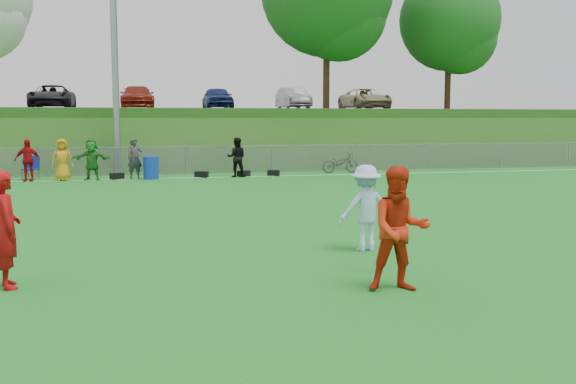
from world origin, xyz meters
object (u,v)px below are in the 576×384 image
object	(u,v)px
player_blue	(366,208)
bicycle	(340,163)
frisbee	(389,200)
player_red_center	(400,229)
player_red_left	(6,229)
recycling_bin	(151,168)

from	to	relation	value
player_blue	bicycle	xyz separation A→B (m)	(5.06, 17.01, -0.36)
frisbee	player_red_center	bearing A→B (deg)	-103.75
player_red_left	bicycle	distance (m)	21.46
player_red_center	frisbee	world-z (taller)	player_red_center
player_red_center	player_blue	xyz separation A→B (m)	(0.53, 2.82, -0.09)
player_red_left	bicycle	size ratio (longest dim) A/B	1.01
player_blue	bicycle	world-z (taller)	player_blue
player_red_left	recycling_bin	distance (m)	17.37
bicycle	player_red_left	bearing A→B (deg)	144.92
player_red_left	player_red_center	bearing A→B (deg)	-122.62
recycling_bin	bicycle	bearing A→B (deg)	7.57
player_blue	recycling_bin	size ratio (longest dim) A/B	1.73
bicycle	player_blue	bearing A→B (deg)	159.69
player_red_left	player_blue	distance (m)	6.24
player_red_left	player_red_center	distance (m)	5.77
recycling_bin	bicycle	world-z (taller)	recycling_bin
player_blue	frisbee	xyz separation A→B (m)	(-0.28, -1.84, 0.39)
player_red_left	frisbee	world-z (taller)	player_red_left
player_red_left	player_blue	bearing A→B (deg)	-95.31
player_red_center	recycling_bin	size ratio (longest dim) A/B	1.93
player_red_center	player_blue	distance (m)	2.87
frisbee	bicycle	size ratio (longest dim) A/B	0.14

